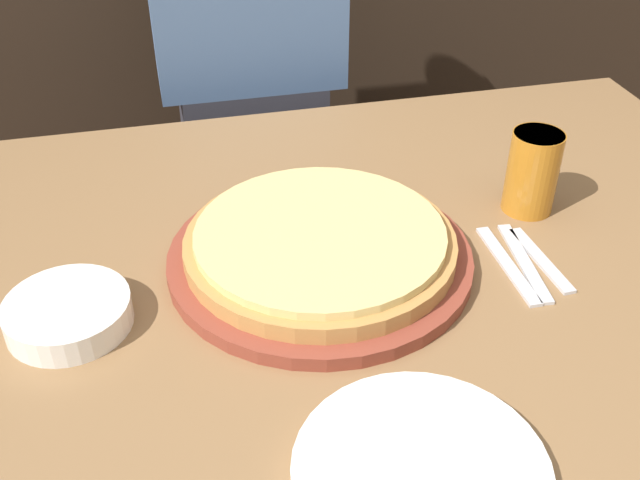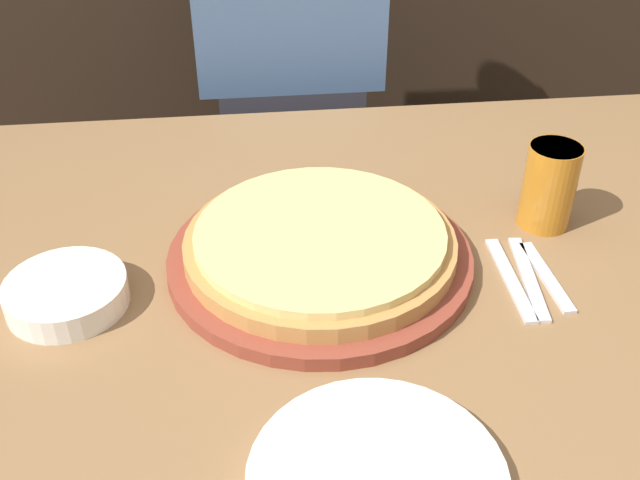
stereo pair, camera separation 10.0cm
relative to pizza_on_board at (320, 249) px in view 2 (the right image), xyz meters
The scene contains 9 objects.
dining_table 0.38m from the pizza_on_board, 38.20° to the right, with size 1.37×1.04×0.71m.
pizza_on_board is the anchor object (origin of this frame).
beer_glass 0.35m from the pizza_on_board, 10.68° to the left, with size 0.08×0.08×0.13m.
dinner_plate 0.37m from the pizza_on_board, 87.66° to the right, with size 0.26×0.26×0.02m.
side_bowl 0.33m from the pizza_on_board, behind, with size 0.15×0.15×0.04m.
fork 0.26m from the pizza_on_board, 14.68° to the right, with size 0.02×0.18×0.00m.
dinner_knife 0.28m from the pizza_on_board, 13.39° to the right, with size 0.04×0.18×0.00m.
spoon 0.31m from the pizza_on_board, 12.30° to the right, with size 0.03×0.15×0.00m.
diner_person 0.71m from the pizza_on_board, 88.98° to the left, with size 0.38×0.20×1.29m.
Camera 2 is at (-0.14, -0.78, 1.33)m, focal length 42.00 mm.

